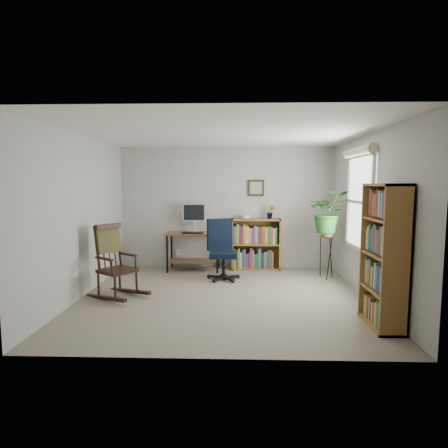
{
  "coord_description": "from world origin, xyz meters",
  "views": [
    {
      "loc": [
        0.19,
        -5.44,
        1.69
      ],
      "look_at": [
        0.0,
        0.4,
        1.05
      ],
      "focal_mm": 30.0,
      "sensor_mm": 36.0,
      "label": 1
    }
  ],
  "objects_px": {
    "office_chair": "(223,249)",
    "tall_bookshelf": "(384,256)",
    "desk": "(194,251)",
    "rocking_chair": "(117,260)",
    "low_bookshelf": "(256,244)"
  },
  "relations": [
    {
      "from": "office_chair",
      "to": "low_bookshelf",
      "type": "bearing_deg",
      "value": 33.67
    },
    {
      "from": "desk",
      "to": "tall_bookshelf",
      "type": "distance_m",
      "value": 3.81
    },
    {
      "from": "office_chair",
      "to": "low_bookshelf",
      "type": "height_order",
      "value": "office_chair"
    },
    {
      "from": "rocking_chair",
      "to": "desk",
      "type": "bearing_deg",
      "value": 7.84
    },
    {
      "from": "tall_bookshelf",
      "to": "low_bookshelf",
      "type": "bearing_deg",
      "value": 114.8
    },
    {
      "from": "desk",
      "to": "tall_bookshelf",
      "type": "xyz_separation_m",
      "value": [
        2.55,
        -2.78,
        0.47
      ]
    },
    {
      "from": "low_bookshelf",
      "to": "tall_bookshelf",
      "type": "bearing_deg",
      "value": -65.2
    },
    {
      "from": "rocking_chair",
      "to": "tall_bookshelf",
      "type": "relative_size",
      "value": 0.66
    },
    {
      "from": "office_chair",
      "to": "low_bookshelf",
      "type": "distance_m",
      "value": 1.03
    },
    {
      "from": "tall_bookshelf",
      "to": "desk",
      "type": "bearing_deg",
      "value": 132.54
    },
    {
      "from": "desk",
      "to": "rocking_chair",
      "type": "xyz_separation_m",
      "value": [
        -0.93,
        -1.77,
        0.18
      ]
    },
    {
      "from": "low_bookshelf",
      "to": "desk",
      "type": "bearing_deg",
      "value": -174.35
    },
    {
      "from": "rocking_chair",
      "to": "office_chair",
      "type": "bearing_deg",
      "value": -19.89
    },
    {
      "from": "office_chair",
      "to": "tall_bookshelf",
      "type": "relative_size",
      "value": 0.64
    },
    {
      "from": "tall_bookshelf",
      "to": "rocking_chair",
      "type": "bearing_deg",
      "value": 163.74
    }
  ]
}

